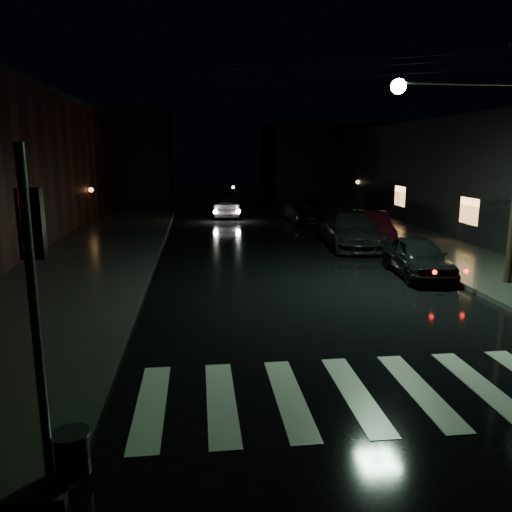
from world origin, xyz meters
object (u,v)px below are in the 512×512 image
object	(u,v)px
parked_car_a	(418,257)
parked_car_d	(308,211)
oncoming_car	(227,205)
parked_car_b	(369,228)
parked_car_c	(350,229)

from	to	relation	value
parked_car_a	parked_car_d	size ratio (longest dim) A/B	0.81
parked_car_a	oncoming_car	world-z (taller)	oncoming_car
parked_car_a	parked_car_d	distance (m)	13.83
parked_car_b	parked_car_c	size ratio (longest dim) A/B	0.85
parked_car_c	parked_car_d	bearing A→B (deg)	95.76
parked_car_b	parked_car_c	world-z (taller)	parked_car_c
parked_car_b	oncoming_car	size ratio (longest dim) A/B	1.01
oncoming_car	parked_car_b	bearing A→B (deg)	122.24
parked_car_b	parked_car_d	size ratio (longest dim) A/B	0.94
parked_car_c	parked_car_d	size ratio (longest dim) A/B	1.12
parked_car_b	parked_car_d	xyz separation A→B (m)	(-1.23, 7.61, -0.08)
parked_car_b	parked_car_d	world-z (taller)	parked_car_b
parked_car_d	oncoming_car	xyz separation A→B (m)	(-4.79, 3.36, 0.07)
parked_car_c	parked_car_b	bearing A→B (deg)	29.23
parked_car_d	oncoming_car	distance (m)	5.85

